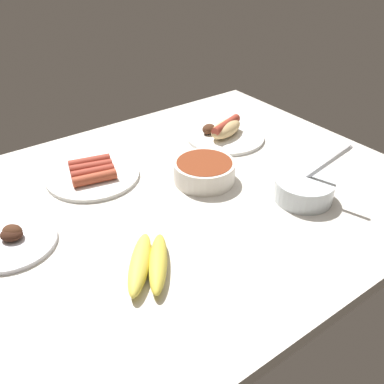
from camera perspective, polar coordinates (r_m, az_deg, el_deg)
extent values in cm
cube|color=silver|center=(102.23, -3.11, -1.60)|extent=(120.00, 90.00, 3.00)
cylinder|color=white|center=(95.26, -22.69, -6.11)|extent=(18.32, 18.32, 1.00)
ellipsoid|color=#472819|center=(94.89, -22.53, -4.80)|extent=(5.18, 5.38, 2.70)
ellipsoid|color=#381E14|center=(94.47, -22.63, -5.19)|extent=(5.82, 5.64, 2.25)
cylinder|color=white|center=(106.71, 1.61, 2.69)|extent=(15.13, 15.13, 5.15)
cylinder|color=maroon|center=(105.62, 1.63, 3.71)|extent=(13.62, 13.62, 1.00)
ellipsoid|color=#E5D14C|center=(82.11, -6.86, -9.30)|extent=(13.43, 15.57, 3.42)
ellipsoid|color=gold|center=(82.07, -4.46, -9.24)|extent=(12.14, 15.37, 3.23)
cylinder|color=white|center=(128.60, 4.41, 7.23)|extent=(22.53, 22.53, 1.00)
ellipsoid|color=#DBB77A|center=(127.44, 4.47, 8.32)|extent=(13.88, 9.69, 4.40)
cylinder|color=#9E3828|center=(126.93, 4.49, 8.81)|extent=(12.14, 6.07, 2.40)
ellipsoid|color=#472819|center=(128.79, 2.23, 8.28)|extent=(5.31, 4.80, 2.80)
cylinder|color=silver|center=(103.19, 14.45, 0.32)|extent=(13.59, 13.59, 5.04)
cylinder|color=beige|center=(102.66, 14.53, 0.79)|extent=(11.96, 11.96, 2.27)
cube|color=#B7B7BC|center=(101.54, 16.75, 3.19)|extent=(5.85, 9.82, 12.89)
cylinder|color=white|center=(111.76, -12.89, 2.08)|extent=(23.17, 23.17, 1.00)
cylinder|color=#AD472D|center=(107.23, -12.66, 1.79)|extent=(10.84, 4.73, 2.56)
cylinder|color=#9E3828|center=(109.65, -12.89, 2.52)|extent=(10.84, 4.98, 2.56)
cylinder|color=#9E3828|center=(112.09, -13.11, 3.21)|extent=(10.83, 5.42, 2.56)
cylinder|color=#9E3828|center=(114.55, -13.32, 3.88)|extent=(10.84, 5.10, 2.56)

